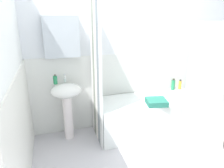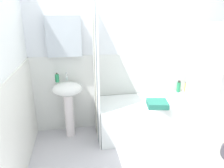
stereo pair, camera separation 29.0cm
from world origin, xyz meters
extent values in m
cube|color=white|center=(0.00, 1.27, 1.20)|extent=(3.60, 0.05, 2.40)
cube|color=silver|center=(0.00, 1.24, 0.60)|extent=(3.60, 0.02, 1.20)
cube|color=silver|center=(-1.01, 1.18, 1.49)|extent=(0.48, 0.12, 0.56)
cube|color=white|center=(-1.57, 0.34, 1.20)|extent=(0.05, 1.81, 2.40)
cube|color=white|center=(-1.54, 0.34, 0.60)|extent=(0.02, 1.81, 1.20)
cylinder|color=white|center=(-1.01, 1.03, 0.33)|extent=(0.14, 0.14, 0.66)
ellipsoid|color=white|center=(-1.01, 1.03, 0.76)|extent=(0.44, 0.34, 0.20)
cylinder|color=silver|center=(-1.01, 1.13, 0.89)|extent=(0.03, 0.03, 0.05)
cylinder|color=silver|center=(-1.01, 1.08, 0.94)|extent=(0.02, 0.10, 0.02)
sphere|color=silver|center=(-1.01, 1.13, 0.97)|extent=(0.03, 0.03, 0.03)
cylinder|color=#21824E|center=(-1.15, 1.08, 0.92)|extent=(0.06, 0.06, 0.12)
sphere|color=#292C21|center=(-1.15, 1.08, 0.99)|extent=(0.02, 0.02, 0.02)
cube|color=white|center=(0.22, 0.89, 0.27)|extent=(1.62, 0.66, 0.54)
cube|color=white|center=(-0.61, 0.63, 1.00)|extent=(0.01, 0.13, 2.00)
cube|color=gray|center=(-0.61, 0.76, 1.00)|extent=(0.01, 0.13, 2.00)
cube|color=white|center=(-0.61, 0.89, 1.00)|extent=(0.01, 0.13, 2.00)
cube|color=gray|center=(-0.61, 1.02, 1.00)|extent=(0.01, 0.13, 2.00)
cube|color=white|center=(-0.61, 1.15, 1.00)|extent=(0.01, 0.13, 2.00)
cylinder|color=gold|center=(0.93, 1.14, 0.61)|extent=(0.05, 0.05, 0.15)
cylinder|color=#272328|center=(0.93, 1.14, 0.70)|extent=(0.03, 0.03, 0.02)
cylinder|color=#227F51|center=(0.80, 1.15, 0.63)|extent=(0.06, 0.06, 0.17)
cylinder|color=#2B2720|center=(0.80, 1.15, 0.72)|extent=(0.04, 0.04, 0.02)
cube|color=#256C5B|center=(0.23, 0.68, 0.58)|extent=(0.33, 0.31, 0.08)
cube|color=white|center=(0.69, -0.01, 0.43)|extent=(0.58, 0.57, 0.86)
camera|label=1|loc=(-1.19, -1.78, 1.80)|focal=33.27mm
camera|label=2|loc=(-0.90, -1.85, 1.80)|focal=33.27mm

